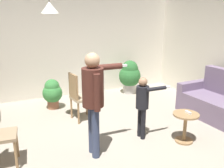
% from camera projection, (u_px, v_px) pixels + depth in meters
% --- Properties ---
extents(ground, '(7.68, 7.68, 0.00)m').
position_uv_depth(ground, '(110.00, 151.00, 4.03)').
color(ground, '#9E9384').
extents(wall_back, '(6.40, 0.10, 2.70)m').
position_uv_depth(wall_back, '(61.00, 45.00, 6.48)').
color(wall_back, silver).
rests_on(wall_back, ground).
extents(couch_floral, '(0.96, 1.85, 1.00)m').
position_uv_depth(couch_floral, '(223.00, 104.00, 5.19)').
color(couch_floral, slate).
rests_on(couch_floral, ground).
extents(side_table_by_couch, '(0.44, 0.44, 0.52)m').
position_uv_depth(side_table_by_couch, '(185.00, 124.00, 4.27)').
color(side_table_by_couch, '#99754C').
rests_on(side_table_by_couch, ground).
extents(person_adult, '(0.81, 0.47, 1.62)m').
position_uv_depth(person_adult, '(94.00, 94.00, 3.69)').
color(person_adult, '#384260').
rests_on(person_adult, ground).
extents(person_child, '(0.58, 0.33, 1.11)m').
position_uv_depth(person_child, '(143.00, 101.00, 4.31)').
color(person_child, black).
rests_on(person_child, ground).
extents(dining_chair_near_wall, '(0.48, 0.48, 1.00)m').
position_uv_depth(dining_chair_near_wall, '(79.00, 95.00, 5.09)').
color(dining_chair_near_wall, '#99754C').
rests_on(dining_chair_near_wall, ground).
extents(potted_plant_corner, '(0.46, 0.46, 0.70)m').
position_uv_depth(potted_plant_corner, '(52.00, 92.00, 5.78)').
color(potted_plant_corner, brown).
rests_on(potted_plant_corner, ground).
extents(potted_plant_by_wall, '(0.60, 0.60, 0.92)m').
position_uv_depth(potted_plant_by_wall, '(130.00, 75.00, 6.87)').
color(potted_plant_by_wall, '#B7B2AD').
rests_on(potted_plant_by_wall, ground).
extents(spare_remote_on_table, '(0.04, 0.13, 0.04)m').
position_uv_depth(spare_remote_on_table, '(188.00, 112.00, 4.22)').
color(spare_remote_on_table, white).
rests_on(spare_remote_on_table, side_table_by_couch).
extents(ceiling_light_pendant, '(0.32, 0.32, 0.55)m').
position_uv_depth(ceiling_light_pendant, '(49.00, 7.00, 4.34)').
color(ceiling_light_pendant, silver).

